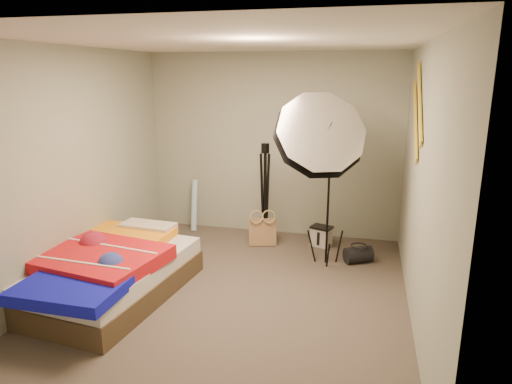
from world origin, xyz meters
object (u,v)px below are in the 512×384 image
(camera_case, at_px, (321,237))
(photo_umbrella, at_px, (318,138))
(wrapping_roll, at_px, (194,205))
(tote_bag, at_px, (262,232))
(duffel_bag, at_px, (358,255))
(camera_tripod, at_px, (265,187))
(bed, at_px, (107,271))

(camera_case, xyz_separation_m, photo_umbrella, (-0.01, -0.73, 1.41))
(wrapping_roll, bearing_deg, tote_bag, -18.27)
(wrapping_roll, height_order, duffel_bag, wrapping_roll)
(tote_bag, distance_m, camera_tripod, 0.60)
(camera_case, distance_m, duffel_bag, 0.67)
(tote_bag, relative_size, duffel_bag, 1.11)
(camera_case, bearing_deg, bed, -116.34)
(tote_bag, relative_size, camera_case, 1.46)
(duffel_bag, distance_m, camera_tripod, 1.45)
(photo_umbrella, bearing_deg, wrapping_roll, 153.06)
(duffel_bag, distance_m, photo_umbrella, 1.55)
(tote_bag, height_order, camera_case, tote_bag)
(photo_umbrella, xyz_separation_m, camera_tripod, (-0.74, 0.63, -0.76))
(bed, height_order, camera_tripod, camera_tripod)
(photo_umbrella, bearing_deg, camera_case, 89.26)
(duffel_bag, relative_size, bed, 0.16)
(bed, bearing_deg, camera_tripod, 55.52)
(bed, distance_m, camera_tripod, 2.26)
(tote_bag, distance_m, wrapping_roll, 1.17)
(wrapping_roll, relative_size, camera_case, 2.98)
(wrapping_roll, xyz_separation_m, camera_tripod, (1.12, -0.31, 0.41))
(duffel_bag, height_order, photo_umbrella, photo_umbrella)
(camera_case, xyz_separation_m, bed, (-1.99, -1.91, 0.14))
(bed, relative_size, photo_umbrella, 0.94)
(wrapping_roll, distance_m, photo_umbrella, 2.38)
(tote_bag, bearing_deg, photo_umbrella, -52.54)
(duffel_bag, height_order, bed, bed)
(wrapping_roll, relative_size, camera_tripod, 0.54)
(tote_bag, height_order, duffel_bag, tote_bag)
(camera_tripod, bearing_deg, camera_case, 7.40)
(camera_case, height_order, camera_tripod, camera_tripod)
(bed, xyz_separation_m, camera_tripod, (1.24, 1.81, 0.51))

